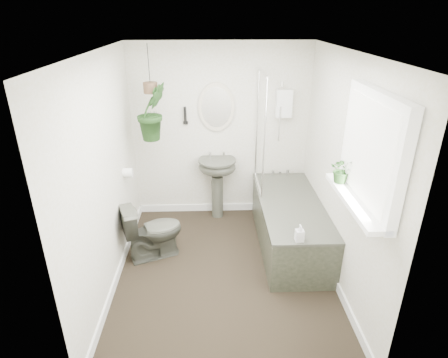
{
  "coord_description": "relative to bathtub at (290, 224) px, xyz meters",
  "views": [
    {
      "loc": [
        -0.13,
        -3.32,
        2.62
      ],
      "look_at": [
        0.0,
        0.15,
        1.05
      ],
      "focal_mm": 30.0,
      "sensor_mm": 36.0,
      "label": 1
    }
  ],
  "objects": [
    {
      "name": "floor",
      "position": [
        -0.8,
        -0.5,
        -0.3
      ],
      "size": [
        2.3,
        2.8,
        0.02
      ],
      "primitive_type": "cube",
      "color": "black",
      "rests_on": "ground"
    },
    {
      "name": "ceiling",
      "position": [
        -0.8,
        -0.5,
        2.02
      ],
      "size": [
        2.3,
        2.8,
        0.02
      ],
      "primitive_type": "cube",
      "color": "white",
      "rests_on": "ground"
    },
    {
      "name": "wall_back",
      "position": [
        -0.8,
        0.91,
        0.86
      ],
      "size": [
        2.3,
        0.02,
        2.3
      ],
      "primitive_type": "cube",
      "color": "silver",
      "rests_on": "ground"
    },
    {
      "name": "wall_front",
      "position": [
        -0.8,
        -1.91,
        0.86
      ],
      "size": [
        2.3,
        0.02,
        2.3
      ],
      "primitive_type": "cube",
      "color": "silver",
      "rests_on": "ground"
    },
    {
      "name": "wall_left",
      "position": [
        -1.96,
        -0.5,
        0.86
      ],
      "size": [
        0.02,
        2.8,
        2.3
      ],
      "primitive_type": "cube",
      "color": "silver",
      "rests_on": "ground"
    },
    {
      "name": "wall_right",
      "position": [
        0.36,
        -0.5,
        0.86
      ],
      "size": [
        0.02,
        2.8,
        2.3
      ],
      "primitive_type": "cube",
      "color": "silver",
      "rests_on": "ground"
    },
    {
      "name": "skirting",
      "position": [
        -0.8,
        -0.5,
        -0.24
      ],
      "size": [
        2.3,
        2.8,
        0.1
      ],
      "primitive_type": "cube",
      "color": "white",
      "rests_on": "floor"
    },
    {
      "name": "bathtub",
      "position": [
        0.0,
        0.0,
        0.0
      ],
      "size": [
        0.72,
        1.72,
        0.58
      ],
      "primitive_type": null,
      "color": "#3E3F36",
      "rests_on": "floor"
    },
    {
      "name": "bath_screen",
      "position": [
        -0.33,
        0.49,
        0.99
      ],
      "size": [
        0.04,
        0.72,
        1.4
      ],
      "primitive_type": null,
      "color": "silver",
      "rests_on": "bathtub"
    },
    {
      "name": "shower_box",
      "position": [
        0.0,
        0.84,
        1.26
      ],
      "size": [
        0.2,
        0.1,
        0.35
      ],
      "primitive_type": "cube",
      "color": "white",
      "rests_on": "wall_back"
    },
    {
      "name": "oval_mirror",
      "position": [
        -0.85,
        0.87,
        1.21
      ],
      "size": [
        0.46,
        0.03,
        0.62
      ],
      "primitive_type": "ellipsoid",
      "color": "beige",
      "rests_on": "wall_back"
    },
    {
      "name": "wall_sconce",
      "position": [
        -1.25,
        0.86,
        1.11
      ],
      "size": [
        0.04,
        0.04,
        0.22
      ],
      "primitive_type": "cylinder",
      "color": "black",
      "rests_on": "wall_back"
    },
    {
      "name": "toilet_roll_holder",
      "position": [
        -1.9,
        0.2,
        0.61
      ],
      "size": [
        0.11,
        0.11,
        0.11
      ],
      "primitive_type": "cylinder",
      "rotation": [
        0.0,
        1.57,
        0.0
      ],
      "color": "white",
      "rests_on": "wall_left"
    },
    {
      "name": "window_recess",
      "position": [
        0.29,
        -1.2,
        1.36
      ],
      "size": [
        0.08,
        1.0,
        0.9
      ],
      "primitive_type": "cube",
      "color": "white",
      "rests_on": "wall_right"
    },
    {
      "name": "window_sill",
      "position": [
        0.22,
        -1.2,
        0.94
      ],
      "size": [
        0.18,
        1.0,
        0.04
      ],
      "primitive_type": "cube",
      "color": "white",
      "rests_on": "wall_right"
    },
    {
      "name": "window_blinds",
      "position": [
        0.24,
        -1.2,
        1.36
      ],
      "size": [
        0.01,
        0.86,
        0.76
      ],
      "primitive_type": "cube",
      "color": "white",
      "rests_on": "wall_right"
    },
    {
      "name": "toilet",
      "position": [
        -1.6,
        -0.16,
        0.04
      ],
      "size": [
        0.75,
        0.59,
        0.67
      ],
      "primitive_type": "imported",
      "rotation": [
        0.0,
        0.0,
        1.95
      ],
      "color": "#3E3F36",
      "rests_on": "floor"
    },
    {
      "name": "pedestal_sink",
      "position": [
        -0.85,
        0.74,
        0.13
      ],
      "size": [
        0.58,
        0.53,
        0.85
      ],
      "primitive_type": null,
      "rotation": [
        0.0,
        0.0,
        -0.25
      ],
      "color": "#3E3F36",
      "rests_on": "floor"
    },
    {
      "name": "sill_plant",
      "position": [
        0.2,
        -0.9,
        1.08
      ],
      "size": [
        0.25,
        0.23,
        0.23
      ],
      "primitive_type": "imported",
      "rotation": [
        0.0,
        0.0,
        -0.26
      ],
      "color": "black",
      "rests_on": "window_sill"
    },
    {
      "name": "hanging_plant",
      "position": [
        -1.6,
        0.45,
        1.26
      ],
      "size": [
        0.47,
        0.46,
        0.67
      ],
      "primitive_type": "imported",
      "rotation": [
        0.0,
        0.0,
        0.65
      ],
      "color": "black",
      "rests_on": "ceiling"
    },
    {
      "name": "soap_bottle",
      "position": [
        -0.09,
        -0.79,
        0.38
      ],
      "size": [
        0.08,
        0.08,
        0.17
      ],
      "primitive_type": "imported",
      "rotation": [
        0.0,
        0.0,
        0.06
      ],
      "color": "black",
      "rests_on": "bathtub"
    },
    {
      "name": "hanging_pot",
      "position": [
        -1.6,
        0.45,
        1.54
      ],
      "size": [
        0.16,
        0.16,
        0.12
      ],
      "primitive_type": "cylinder",
      "color": "#503927",
      "rests_on": "ceiling"
    }
  ]
}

